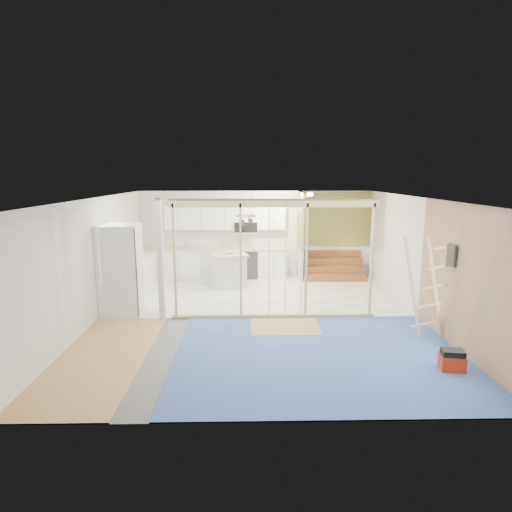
{
  "coord_description": "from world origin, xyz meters",
  "views": [
    {
      "loc": [
        -0.26,
        -8.91,
        3.08
      ],
      "look_at": [
        -0.06,
        0.6,
        1.27
      ],
      "focal_mm": 30.0,
      "sensor_mm": 36.0,
      "label": 1
    }
  ],
  "objects_px": {
    "fridge": "(121,269)",
    "toolbox": "(452,361)",
    "island": "(228,270)",
    "ladder": "(427,287)"
  },
  "relations": [
    {
      "from": "fridge",
      "to": "toolbox",
      "type": "xyz_separation_m",
      "value": [
        6.07,
        -3.06,
        -0.83
      ]
    },
    {
      "from": "toolbox",
      "to": "ladder",
      "type": "height_order",
      "value": "ladder"
    },
    {
      "from": "island",
      "to": "toolbox",
      "type": "distance_m",
      "value": 6.53
    },
    {
      "from": "fridge",
      "to": "island",
      "type": "bearing_deg",
      "value": 40.91
    },
    {
      "from": "island",
      "to": "ladder",
      "type": "bearing_deg",
      "value": -59.75
    },
    {
      "from": "toolbox",
      "to": "fridge",
      "type": "bearing_deg",
      "value": 162.7
    },
    {
      "from": "island",
      "to": "ladder",
      "type": "xyz_separation_m",
      "value": [
        3.9,
        -3.9,
        0.53
      ]
    },
    {
      "from": "island",
      "to": "toolbox",
      "type": "height_order",
      "value": "island"
    },
    {
      "from": "ladder",
      "to": "toolbox",
      "type": "bearing_deg",
      "value": -94.69
    },
    {
      "from": "toolbox",
      "to": "ladder",
      "type": "relative_size",
      "value": 0.21
    }
  ]
}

